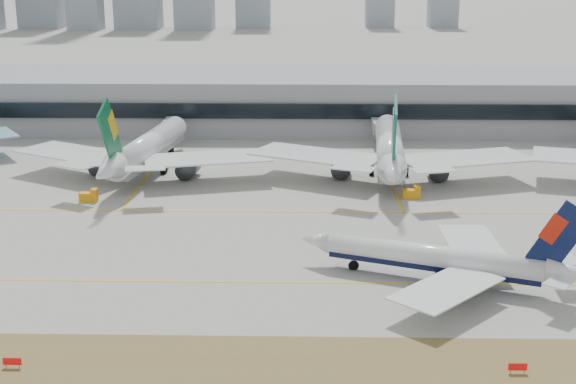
{
  "coord_description": "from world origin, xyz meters",
  "views": [
    {
      "loc": [
        12.49,
        -116.75,
        46.64
      ],
      "look_at": [
        9.5,
        18.0,
        7.5
      ],
      "focal_mm": 50.0,
      "sensor_mm": 36.0,
      "label": 1
    }
  ],
  "objects_px": {
    "taxiing_airliner": "(444,260)",
    "widebody_eva": "(146,150)",
    "terminal": "(263,99)",
    "widebody_cathay": "(390,150)"
  },
  "relations": [
    {
      "from": "widebody_eva",
      "to": "terminal",
      "type": "height_order",
      "value": "widebody_eva"
    },
    {
      "from": "taxiing_airliner",
      "to": "terminal",
      "type": "height_order",
      "value": "terminal"
    },
    {
      "from": "widebody_eva",
      "to": "terminal",
      "type": "xyz_separation_m",
      "value": [
        23.28,
        57.21,
        1.86
      ]
    },
    {
      "from": "taxiing_airliner",
      "to": "widebody_eva",
      "type": "height_order",
      "value": "widebody_eva"
    },
    {
      "from": "widebody_cathay",
      "to": "widebody_eva",
      "type": "bearing_deg",
      "value": 93.4
    },
    {
      "from": "taxiing_airliner",
      "to": "terminal",
      "type": "relative_size",
      "value": 0.15
    },
    {
      "from": "taxiing_airliner",
      "to": "terminal",
      "type": "distance_m",
      "value": 123.94
    },
    {
      "from": "widebody_eva",
      "to": "widebody_cathay",
      "type": "height_order",
      "value": "widebody_cathay"
    },
    {
      "from": "taxiing_airliner",
      "to": "widebody_cathay",
      "type": "xyz_separation_m",
      "value": [
        -2.0,
        61.38,
        2.33
      ]
    },
    {
      "from": "taxiing_airliner",
      "to": "widebody_eva",
      "type": "distance_m",
      "value": 83.99
    }
  ]
}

